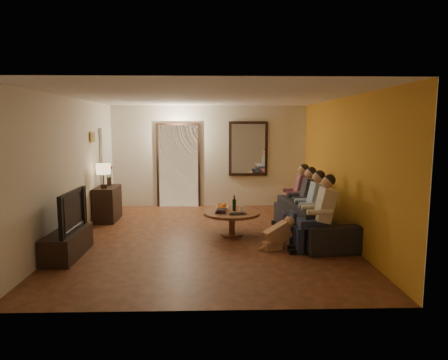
{
  "coord_description": "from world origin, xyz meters",
  "views": [
    {
      "loc": [
        0.08,
        -7.29,
        2.08
      ],
      "look_at": [
        0.3,
        0.3,
        1.05
      ],
      "focal_mm": 32.0,
      "sensor_mm": 36.0,
      "label": 1
    }
  ],
  "objects_px": {
    "laptop": "(238,214)",
    "bowl": "(222,208)",
    "person_b": "(312,209)",
    "person_c": "(304,203)",
    "tv_stand": "(68,244)",
    "tv": "(66,211)",
    "person_d": "(298,197)",
    "person_a": "(321,217)",
    "sofa": "(313,220)",
    "dog": "(278,233)",
    "coffee_table": "(232,223)",
    "table_lamp": "(104,176)",
    "wine_bottle": "(234,203)",
    "dresser": "(107,204)"
  },
  "relations": [
    {
      "from": "dog",
      "to": "dresser",
      "type": "bearing_deg",
      "value": 128.11
    },
    {
      "from": "wine_bottle",
      "to": "person_d",
      "type": "bearing_deg",
      "value": 23.21
    },
    {
      "from": "tv_stand",
      "to": "person_a",
      "type": "distance_m",
      "value": 4.13
    },
    {
      "from": "person_c",
      "to": "person_b",
      "type": "bearing_deg",
      "value": -90.0
    },
    {
      "from": "person_b",
      "to": "dog",
      "type": "height_order",
      "value": "person_b"
    },
    {
      "from": "dresser",
      "to": "person_a",
      "type": "bearing_deg",
      "value": -30.08
    },
    {
      "from": "dresser",
      "to": "coffee_table",
      "type": "bearing_deg",
      "value": -25.14
    },
    {
      "from": "laptop",
      "to": "sofa",
      "type": "bearing_deg",
      "value": -10.51
    },
    {
      "from": "table_lamp",
      "to": "person_c",
      "type": "bearing_deg",
      "value": -13.16
    },
    {
      "from": "dresser",
      "to": "person_a",
      "type": "distance_m",
      "value": 4.76
    },
    {
      "from": "person_a",
      "to": "bowl",
      "type": "bearing_deg",
      "value": 140.03
    },
    {
      "from": "person_b",
      "to": "wine_bottle",
      "type": "bearing_deg",
      "value": 155.71
    },
    {
      "from": "dog",
      "to": "laptop",
      "type": "height_order",
      "value": "dog"
    },
    {
      "from": "person_d",
      "to": "laptop",
      "type": "height_order",
      "value": "person_d"
    },
    {
      "from": "dresser",
      "to": "person_b",
      "type": "bearing_deg",
      "value": -23.43
    },
    {
      "from": "table_lamp",
      "to": "person_c",
      "type": "relative_size",
      "value": 0.45
    },
    {
      "from": "table_lamp",
      "to": "person_b",
      "type": "height_order",
      "value": "table_lamp"
    },
    {
      "from": "dresser",
      "to": "table_lamp",
      "type": "distance_m",
      "value": 0.68
    },
    {
      "from": "dresser",
      "to": "sofa",
      "type": "height_order",
      "value": "dresser"
    },
    {
      "from": "wine_bottle",
      "to": "person_a",
      "type": "bearing_deg",
      "value": -41.72
    },
    {
      "from": "table_lamp",
      "to": "sofa",
      "type": "xyz_separation_m",
      "value": [
        4.21,
        -1.26,
        -0.68
      ]
    },
    {
      "from": "person_b",
      "to": "laptop",
      "type": "distance_m",
      "value": 1.34
    },
    {
      "from": "sofa",
      "to": "dog",
      "type": "height_order",
      "value": "sofa"
    },
    {
      "from": "person_a",
      "to": "laptop",
      "type": "height_order",
      "value": "person_a"
    },
    {
      "from": "tv_stand",
      "to": "person_d",
      "type": "bearing_deg",
      "value": 24.65
    },
    {
      "from": "tv_stand",
      "to": "laptop",
      "type": "bearing_deg",
      "value": 18.24
    },
    {
      "from": "dresser",
      "to": "person_c",
      "type": "distance_m",
      "value": 4.28
    },
    {
      "from": "laptop",
      "to": "bowl",
      "type": "bearing_deg",
      "value": 106.12
    },
    {
      "from": "tv",
      "to": "person_d",
      "type": "xyz_separation_m",
      "value": [
        4.11,
        1.89,
        -0.14
      ]
    },
    {
      "from": "person_a",
      "to": "dog",
      "type": "distance_m",
      "value": 0.77
    },
    {
      "from": "tv_stand",
      "to": "person_b",
      "type": "bearing_deg",
      "value": 9.48
    },
    {
      "from": "person_b",
      "to": "person_c",
      "type": "distance_m",
      "value": 0.6
    },
    {
      "from": "person_c",
      "to": "wine_bottle",
      "type": "xyz_separation_m",
      "value": [
        -1.36,
        0.02,
        0.01
      ]
    },
    {
      "from": "person_a",
      "to": "table_lamp",
      "type": "bearing_deg",
      "value": 152.27
    },
    {
      "from": "person_a",
      "to": "person_b",
      "type": "xyz_separation_m",
      "value": [
        0.0,
        0.6,
        0.0
      ]
    },
    {
      "from": "laptop",
      "to": "person_c",
      "type": "bearing_deg",
      "value": 2.39
    },
    {
      "from": "table_lamp",
      "to": "person_b",
      "type": "distance_m",
      "value": 4.42
    },
    {
      "from": "person_b",
      "to": "wine_bottle",
      "type": "xyz_separation_m",
      "value": [
        -1.36,
        0.62,
        0.01
      ]
    },
    {
      "from": "dresser",
      "to": "person_d",
      "type": "relative_size",
      "value": 0.71
    },
    {
      "from": "tv_stand",
      "to": "tv",
      "type": "distance_m",
      "value": 0.53
    },
    {
      "from": "person_c",
      "to": "laptop",
      "type": "height_order",
      "value": "person_c"
    },
    {
      "from": "coffee_table",
      "to": "bowl",
      "type": "xyz_separation_m",
      "value": [
        -0.18,
        0.22,
        0.26
      ]
    },
    {
      "from": "table_lamp",
      "to": "tv_stand",
      "type": "bearing_deg",
      "value": -90.0
    },
    {
      "from": "table_lamp",
      "to": "tv",
      "type": "bearing_deg",
      "value": -90.0
    },
    {
      "from": "person_a",
      "to": "dresser",
      "type": "bearing_deg",
      "value": 149.92
    },
    {
      "from": "dog",
      "to": "person_d",
      "type": "bearing_deg",
      "value": 47.63
    },
    {
      "from": "person_d",
      "to": "coffee_table",
      "type": "relative_size",
      "value": 1.11
    },
    {
      "from": "person_b",
      "to": "wine_bottle",
      "type": "height_order",
      "value": "person_b"
    },
    {
      "from": "table_lamp",
      "to": "bowl",
      "type": "distance_m",
      "value": 2.7
    },
    {
      "from": "sofa",
      "to": "laptop",
      "type": "distance_m",
      "value": 1.42
    }
  ]
}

